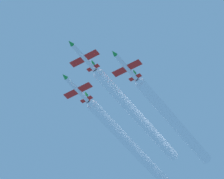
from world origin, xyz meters
TOP-DOWN VIEW (x-y plane):
  - jet_lead at (0.26, 4.69)m, footprint 7.49×10.91m
  - jet_left_wingman at (-6.80, -2.69)m, footprint 7.49×10.91m
  - jet_right_wingman at (6.88, -2.10)m, footprint 7.49×10.91m
  - smoke_trail_lead at (0.26, -18.80)m, footprint 2.65×36.93m
  - smoke_trail_left_wingman at (-6.80, -24.93)m, footprint 2.65×34.44m
  - smoke_trail_right_wingman at (6.88, -25.42)m, footprint 2.65×36.59m

SIDE VIEW (x-z plane):
  - smoke_trail_right_wingman at x=6.88m, z-range 138.34..140.99m
  - jet_right_wingman at x=6.88m, z-range 138.38..141.00m
  - smoke_trail_left_wingman at x=-6.80m, z-range 138.52..141.16m
  - jet_left_wingman at x=-6.80m, z-range 138.55..141.18m
  - smoke_trail_lead at x=0.26m, z-range 139.46..142.11m
  - jet_lead at x=0.26m, z-range 139.50..142.12m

